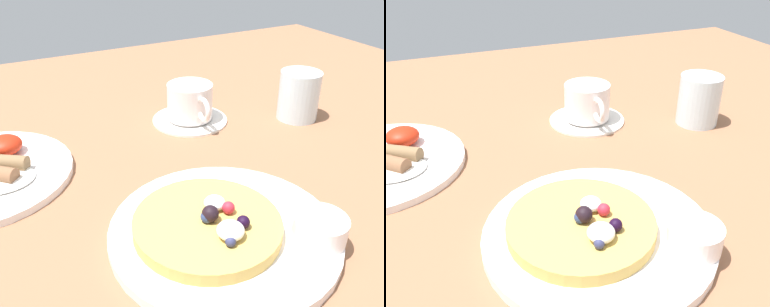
# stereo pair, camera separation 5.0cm
# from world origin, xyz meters

# --- Properties ---
(ground_plane) EXTENTS (1.56, 1.37, 0.03)m
(ground_plane) POSITION_xyz_m (0.00, 0.00, -0.01)
(ground_plane) COLOR #8D5D41
(pancake_plate) EXTENTS (0.26, 0.26, 0.01)m
(pancake_plate) POSITION_xyz_m (-0.01, -0.11, 0.01)
(pancake_plate) COLOR white
(pancake_plate) RESTS_ON ground_plane
(pancake_with_berries) EXTENTS (0.16, 0.16, 0.03)m
(pancake_with_berries) POSITION_xyz_m (-0.03, -0.11, 0.02)
(pancake_with_berries) COLOR gold
(pancake_with_berries) RESTS_ON pancake_plate
(syrup_ramekin) EXTENTS (0.06, 0.06, 0.03)m
(syrup_ramekin) POSITION_xyz_m (0.07, -0.17, 0.03)
(syrup_ramekin) COLOR white
(syrup_ramekin) RESTS_ON pancake_plate
(coffee_saucer) EXTENTS (0.13, 0.13, 0.01)m
(coffee_saucer) POSITION_xyz_m (0.10, 0.18, 0.00)
(coffee_saucer) COLOR white
(coffee_saucer) RESTS_ON ground_plane
(coffee_cup) EXTENTS (0.08, 0.11, 0.06)m
(coffee_cup) POSITION_xyz_m (0.10, 0.18, 0.04)
(coffee_cup) COLOR white
(coffee_cup) RESTS_ON coffee_saucer
(water_glass) EXTENTS (0.07, 0.07, 0.08)m
(water_glass) POSITION_xyz_m (0.28, 0.10, 0.04)
(water_glass) COLOR silver
(water_glass) RESTS_ON ground_plane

